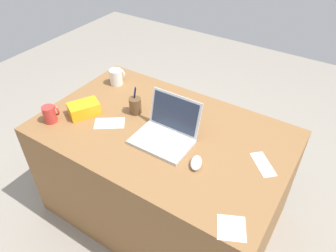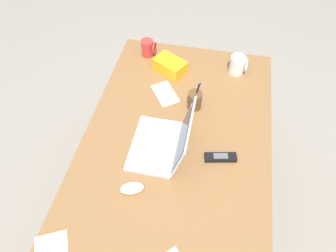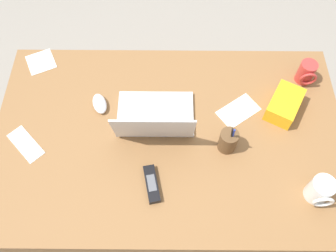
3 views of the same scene
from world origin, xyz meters
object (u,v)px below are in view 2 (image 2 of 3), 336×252
object	(u,v)px
cordless_phone	(220,157)
snack_bag	(170,66)
computer_mouse	(132,188)
coffee_mug_tall	(238,65)
coffee_mug_white	(148,48)
pen_holder	(195,100)
laptop	(164,143)

from	to	relation	value
cordless_phone	snack_bag	distance (m)	0.66
computer_mouse	coffee_mug_tall	size ratio (longest dim) A/B	0.97
coffee_mug_tall	snack_bag	size ratio (longest dim) A/B	0.61
computer_mouse	cordless_phone	xyz separation A→B (m)	(-0.24, 0.36, -0.00)
coffee_mug_tall	cordless_phone	distance (m)	0.62
coffee_mug_white	pen_holder	world-z (taller)	pen_holder
laptop	pen_holder	distance (m)	0.31
snack_bag	cordless_phone	bearing A→B (deg)	32.32
cordless_phone	laptop	bearing A→B (deg)	-91.30
computer_mouse	pen_holder	size ratio (longest dim) A/B	0.60
laptop	computer_mouse	bearing A→B (deg)	-20.33
laptop	coffee_mug_white	size ratio (longest dim) A/B	3.07
coffee_mug_tall	pen_holder	size ratio (longest dim) A/B	0.62
computer_mouse	coffee_mug_tall	xyz separation A→B (m)	(-0.86, 0.40, 0.04)
coffee_mug_white	snack_bag	distance (m)	0.20
coffee_mug_white	computer_mouse	bearing A→B (deg)	9.20
computer_mouse	coffee_mug_white	xyz separation A→B (m)	(-0.91, -0.15, 0.04)
coffee_mug_tall	computer_mouse	bearing A→B (deg)	-24.99
coffee_mug_white	pen_holder	distance (m)	0.51
laptop	pen_holder	size ratio (longest dim) A/B	1.83
computer_mouse	coffee_mug_white	bearing A→B (deg)	169.03
laptop	snack_bag	size ratio (longest dim) A/B	1.80
laptop	coffee_mug_tall	bearing A→B (deg)	153.26
coffee_mug_tall	cordless_phone	bearing A→B (deg)	-3.33
coffee_mug_tall	coffee_mug_white	bearing A→B (deg)	-95.29
snack_bag	computer_mouse	bearing A→B (deg)	-0.92
cordless_phone	snack_bag	bearing A→B (deg)	-147.68
computer_mouse	pen_holder	xyz separation A→B (m)	(-0.54, 0.19, 0.04)
coffee_mug_tall	pen_holder	bearing A→B (deg)	-32.46
cordless_phone	coffee_mug_tall	bearing A→B (deg)	176.67
cordless_phone	pen_holder	xyz separation A→B (m)	(-0.30, -0.17, 0.04)
pen_holder	cordless_phone	bearing A→B (deg)	29.36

